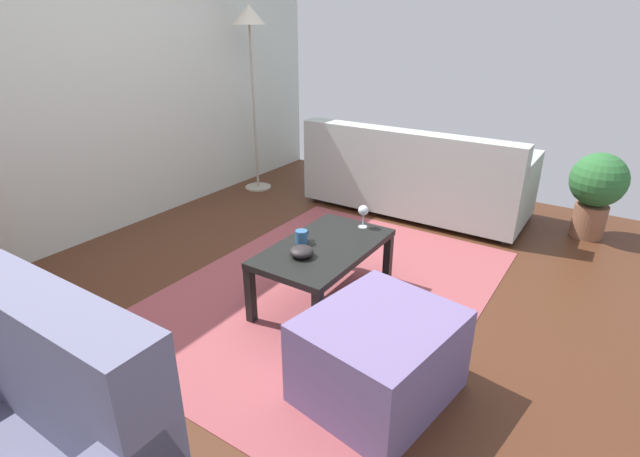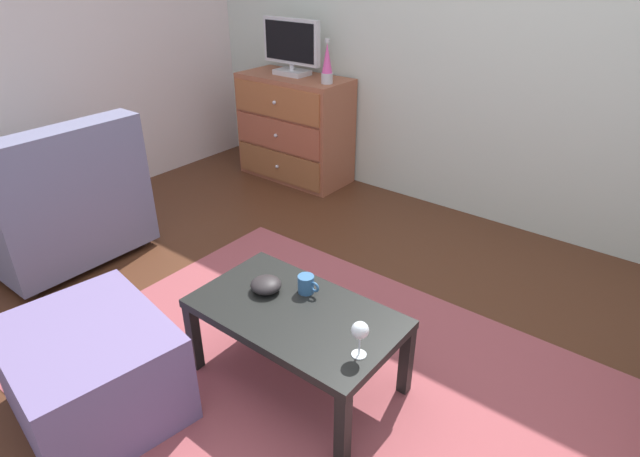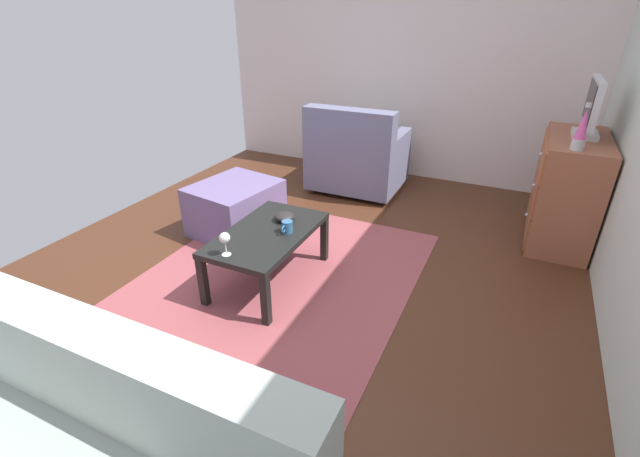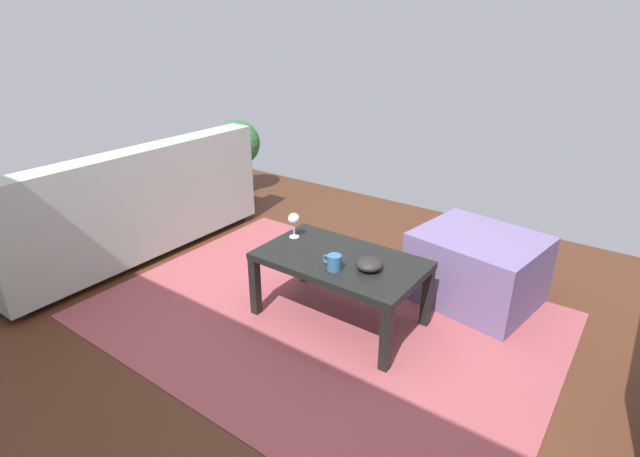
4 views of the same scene
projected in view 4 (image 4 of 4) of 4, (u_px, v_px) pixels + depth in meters
name	position (u px, v px, depth m)	size (l,w,h in m)	color
ground_plane	(329.00, 348.00, 2.63)	(5.66, 4.41, 0.05)	#4B2818
area_rug	(321.00, 315.00, 2.87)	(2.60, 1.90, 0.01)	#98474C
coffee_table	(340.00, 266.00, 2.71)	(0.93, 0.54, 0.40)	black
wine_glass	(294.00, 219.00, 2.89)	(0.07, 0.07, 0.16)	silver
mug	(334.00, 262.00, 2.55)	(0.11, 0.08, 0.08)	#315F8F
bowl_decorative	(369.00, 264.00, 2.55)	(0.14, 0.14, 0.06)	black
couch_large	(123.00, 209.00, 3.58)	(0.85, 2.02, 0.82)	#332319
ottoman	(476.00, 268.00, 2.96)	(0.70, 0.60, 0.44)	slate
potted_plant	(238.00, 150.00, 4.77)	(0.44, 0.44, 0.72)	brown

